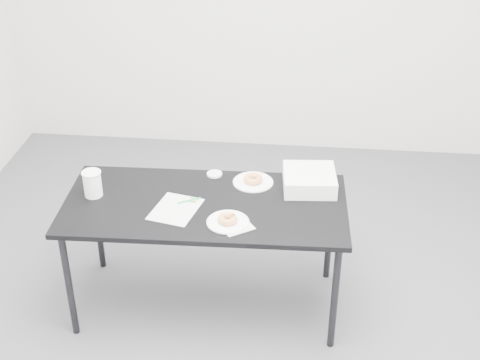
# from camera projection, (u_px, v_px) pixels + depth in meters

# --- Properties ---
(floor) EXTENTS (4.00, 4.00, 0.00)m
(floor) POSITION_uv_depth(u_px,v_px,m) (238.00, 302.00, 3.86)
(floor) COLOR #525157
(floor) RESTS_ON ground
(table) EXTENTS (1.51, 0.75, 0.68)m
(table) POSITION_uv_depth(u_px,v_px,m) (205.00, 211.00, 3.54)
(table) COLOR black
(table) RESTS_ON floor
(scorecard) EXTENTS (0.27, 0.32, 0.00)m
(scorecard) POSITION_uv_depth(u_px,v_px,m) (176.00, 209.00, 3.46)
(scorecard) COLOR silver
(scorecard) RESTS_ON table
(logo_patch) EXTENTS (0.05, 0.05, 0.00)m
(logo_patch) POSITION_uv_depth(u_px,v_px,m) (193.00, 200.00, 3.54)
(logo_patch) COLOR green
(logo_patch) RESTS_ON scorecard
(pen) EXTENTS (0.12, 0.07, 0.01)m
(pen) POSITION_uv_depth(u_px,v_px,m) (189.00, 200.00, 3.53)
(pen) COLOR #0E9C5A
(pen) RESTS_ON scorecard
(napkin) EXTENTS (0.21, 0.21, 0.00)m
(napkin) POSITION_uv_depth(u_px,v_px,m) (236.00, 225.00, 3.34)
(napkin) COLOR silver
(napkin) RESTS_ON table
(plate_near) EXTENTS (0.21, 0.21, 0.01)m
(plate_near) POSITION_uv_depth(u_px,v_px,m) (228.00, 222.00, 3.35)
(plate_near) COLOR white
(plate_near) RESTS_ON napkin
(donut_near) EXTENTS (0.13, 0.13, 0.03)m
(donut_near) POSITION_uv_depth(u_px,v_px,m) (228.00, 219.00, 3.34)
(donut_near) COLOR #D08142
(donut_near) RESTS_ON plate_near
(plate_far) EXTENTS (0.22, 0.22, 0.01)m
(plate_far) POSITION_uv_depth(u_px,v_px,m) (253.00, 182.00, 3.70)
(plate_far) COLOR white
(plate_far) RESTS_ON table
(donut_far) EXTENTS (0.11, 0.11, 0.03)m
(donut_far) POSITION_uv_depth(u_px,v_px,m) (253.00, 179.00, 3.69)
(donut_far) COLOR #D08142
(donut_far) RESTS_ON plate_far
(coffee_cup) EXTENTS (0.10, 0.10, 0.14)m
(coffee_cup) POSITION_uv_depth(u_px,v_px,m) (92.00, 184.00, 3.55)
(coffee_cup) COLOR white
(coffee_cup) RESTS_ON table
(cup_lid) EXTENTS (0.09, 0.09, 0.01)m
(cup_lid) POSITION_uv_depth(u_px,v_px,m) (215.00, 174.00, 3.77)
(cup_lid) COLOR white
(cup_lid) RESTS_ON table
(bakery_box) EXTENTS (0.30, 0.30, 0.09)m
(bakery_box) POSITION_uv_depth(u_px,v_px,m) (309.00, 180.00, 3.63)
(bakery_box) COLOR white
(bakery_box) RESTS_ON table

